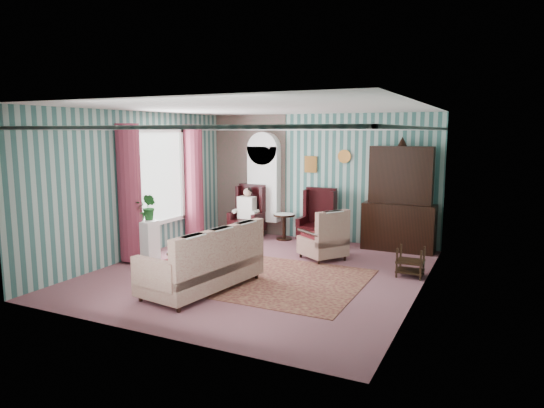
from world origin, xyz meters
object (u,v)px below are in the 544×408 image
at_px(dresser_hutch, 400,195).
at_px(round_side_table, 284,227).
at_px(bookcase, 264,189).
at_px(seated_woman, 247,213).
at_px(plant_stand, 143,241).
at_px(floral_armchair, 323,235).
at_px(sofa, 202,259).
at_px(nest_table, 410,261).
at_px(wingback_right, 316,217).
at_px(coffee_table, 194,263).
at_px(wingback_left, 247,211).

height_order(dresser_hutch, round_side_table, dresser_hutch).
distance_m(bookcase, seated_woman, 0.70).
xyz_separation_m(dresser_hutch, round_side_table, (-2.60, -0.12, -0.88)).
bearing_deg(plant_stand, floral_armchair, 27.95).
height_order(sofa, floral_armchair, sofa).
bearing_deg(bookcase, nest_table, -26.92).
bearing_deg(plant_stand, wingback_right, 47.16).
xyz_separation_m(wingback_right, seated_woman, (-1.75, 0.00, -0.04)).
bearing_deg(round_side_table, seated_woman, -170.54).
bearing_deg(sofa, plant_stand, 73.19).
height_order(floral_armchair, coffee_table, floral_armchair).
distance_m(seated_woman, floral_armchair, 2.55).
bearing_deg(coffee_table, plant_stand, 166.10).
xyz_separation_m(wingback_right, coffee_table, (-1.13, -3.10, -0.40)).
xyz_separation_m(wingback_right, round_side_table, (-0.85, 0.15, -0.33)).
height_order(bookcase, sofa, bookcase).
bearing_deg(sofa, seated_woman, 26.51).
bearing_deg(sofa, wingback_right, 0.06).
relative_size(sofa, floral_armchair, 2.15).
relative_size(dresser_hutch, sofa, 1.12).
distance_m(wingback_right, floral_armchair, 1.24).
xyz_separation_m(nest_table, floral_armchair, (-1.77, 0.44, 0.22)).
bearing_deg(coffee_table, dresser_hutch, 49.54).
bearing_deg(wingback_left, bookcase, 57.34).
bearing_deg(nest_table, floral_armchair, 165.90).
bearing_deg(wingback_left, nest_table, -20.85).
relative_size(bookcase, seated_woman, 1.90).
bearing_deg(plant_stand, sofa, -25.33).
height_order(bookcase, plant_stand, bookcase).
bearing_deg(nest_table, dresser_hutch, 107.39).
distance_m(dresser_hutch, seated_woman, 3.56).
height_order(wingback_right, seated_woman, wingback_right).
xyz_separation_m(bookcase, round_side_table, (0.65, -0.24, -0.82)).
bearing_deg(coffee_table, wingback_right, 70.05).
relative_size(wingback_left, floral_armchair, 1.28).
relative_size(round_side_table, sofa, 0.28).
relative_size(wingback_left, nest_table, 2.31).
relative_size(wingback_left, round_side_table, 2.08).
relative_size(wingback_left, wingback_right, 1.00).
height_order(wingback_right, coffee_table, wingback_right).
height_order(plant_stand, coffee_table, plant_stand).
height_order(wingback_left, plant_stand, wingback_left).
xyz_separation_m(dresser_hutch, nest_table, (0.57, -1.82, -0.91)).
distance_m(wingback_right, seated_woman, 1.75).
bearing_deg(coffee_table, bookcase, 96.11).
bearing_deg(wingback_left, round_side_table, 9.46).
relative_size(wingback_right, sofa, 0.59).
relative_size(wingback_right, coffee_table, 1.51).
height_order(seated_woman, round_side_table, seated_woman).
distance_m(wingback_right, coffee_table, 3.32).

